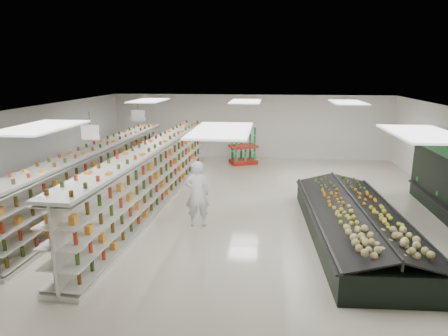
# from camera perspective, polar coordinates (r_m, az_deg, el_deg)

# --- Properties ---
(floor) EXTENTS (16.00, 16.00, 0.00)m
(floor) POSITION_cam_1_polar(r_m,az_deg,el_deg) (12.97, 1.80, -5.93)
(floor) COLOR beige
(floor) RESTS_ON ground
(ceiling) EXTENTS (14.00, 16.00, 0.02)m
(ceiling) POSITION_cam_1_polar(r_m,az_deg,el_deg) (12.27, 1.91, 8.28)
(ceiling) COLOR white
(ceiling) RESTS_ON wall_back
(wall_back) EXTENTS (14.00, 0.02, 3.20)m
(wall_back) POSITION_cam_1_polar(r_m,az_deg,el_deg) (20.38, 3.73, 5.93)
(wall_back) COLOR white
(wall_back) RESTS_ON floor
(wall_front) EXTENTS (14.00, 0.02, 3.20)m
(wall_front) POSITION_cam_1_polar(r_m,az_deg,el_deg) (5.10, -6.05, -19.20)
(wall_front) COLOR white
(wall_front) RESTS_ON floor
(wall_left) EXTENTS (0.02, 16.00, 3.20)m
(wall_left) POSITION_cam_1_polar(r_m,az_deg,el_deg) (14.82, -26.23, 1.56)
(wall_left) COLOR white
(wall_left) RESTS_ON floor
(aisle_sign_near) EXTENTS (0.52, 0.06, 0.75)m
(aisle_sign_near) POSITION_cam_1_polar(r_m,az_deg,el_deg) (11.36, -18.54, 4.86)
(aisle_sign_near) COLOR white
(aisle_sign_near) RESTS_ON ceiling
(aisle_sign_far) EXTENTS (0.52, 0.06, 0.75)m
(aisle_sign_far) POSITION_cam_1_polar(r_m,az_deg,el_deg) (15.05, -12.15, 7.28)
(aisle_sign_far) COLOR white
(aisle_sign_far) RESTS_ON ceiling
(gondola_left) EXTENTS (1.15, 11.10, 1.92)m
(gondola_left) POSITION_cam_1_polar(r_m,az_deg,el_deg) (14.20, -17.36, -1.10)
(gondola_left) COLOR silver
(gondola_left) RESTS_ON floor
(gondola_center) EXTENTS (1.36, 11.79, 2.04)m
(gondola_center) POSITION_cam_1_polar(r_m,az_deg,el_deg) (13.36, -9.94, -1.35)
(gondola_center) COLOR silver
(gondola_center) RESTS_ON floor
(produce_island) EXTENTS (2.75, 6.79, 1.00)m
(produce_island) POSITION_cam_1_polar(r_m,az_deg,el_deg) (11.26, 18.26, -7.31)
(produce_island) COLOR black
(produce_island) RESTS_ON floor
(soda_endcap) EXTENTS (1.50, 1.29, 1.62)m
(soda_endcap) POSITION_cam_1_polar(r_m,az_deg,el_deg) (19.07, 2.79, 2.91)
(soda_endcap) COLOR #A71D13
(soda_endcap) RESTS_ON floor
(shopper_main) EXTENTS (0.76, 0.55, 1.92)m
(shopper_main) POSITION_cam_1_polar(r_m,az_deg,el_deg) (11.38, -3.83, -3.69)
(shopper_main) COLOR silver
(shopper_main) RESTS_ON floor
(shopper_background) EXTENTS (0.55, 0.86, 1.75)m
(shopper_background) POSITION_cam_1_polar(r_m,az_deg,el_deg) (17.37, -9.45, 1.97)
(shopper_background) COLOR tan
(shopper_background) RESTS_ON floor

